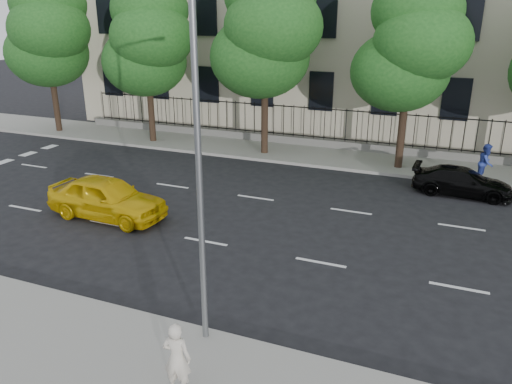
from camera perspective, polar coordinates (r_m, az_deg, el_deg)
ground at (r=15.10m, az=-10.20°, el=-9.42°), size 120.00×120.00×0.00m
near_sidewalk at (r=12.45m, az=-20.36°, el=-17.16°), size 60.00×4.00×0.15m
far_sidewalk at (r=27.03m, az=5.55°, el=4.36°), size 60.00×4.00×0.15m
lane_markings at (r=18.84m, az=-2.62°, el=-2.90°), size 49.60×4.62×0.01m
iron_fence at (r=28.47m, az=6.58°, el=6.32°), size 30.00×0.50×2.20m
street_light at (r=10.62m, az=-5.36°, el=8.01°), size 0.25×3.32×8.05m
tree_a at (r=33.69m, az=-22.64°, el=16.54°), size 5.71×5.31×9.39m
tree_b at (r=29.32m, az=-12.21°, el=16.70°), size 5.53×5.12×8.97m
tree_c at (r=26.07m, az=1.27°, el=18.00°), size 5.89×5.50×9.80m
tree_d at (r=24.50m, az=17.36°, el=15.67°), size 5.34×4.94×8.84m
yellow_taxi at (r=19.37m, az=-16.66°, el=-0.61°), size 4.68×2.03×1.57m
black_sedan at (r=22.64m, az=22.50°, el=1.11°), size 4.09×1.81×1.17m
woman_near at (r=10.41m, az=-9.02°, el=-18.26°), size 0.63×0.46×1.58m
pedestrian_far at (r=24.28m, az=24.79°, el=3.04°), size 0.84×0.97×1.71m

